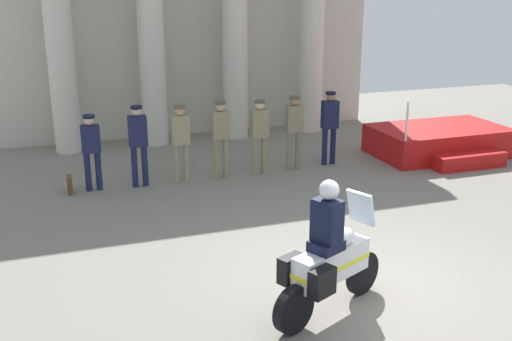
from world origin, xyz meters
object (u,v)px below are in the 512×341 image
at_px(motorcycle_with_rider, 328,260).
at_px(briefcase_on_ground, 70,185).
at_px(officer_in_row_4, 260,131).
at_px(officer_in_row_5, 294,127).
at_px(officer_in_row_0, 91,147).
at_px(officer_in_row_6, 330,122).
at_px(reviewing_stand, 440,142).
at_px(officer_in_row_2, 181,137).
at_px(officer_in_row_3, 221,133).
at_px(officer_in_row_1, 138,139).

xyz_separation_m(motorcycle_with_rider, briefcase_on_ground, (-2.97, 6.16, -0.61)).
bearing_deg(officer_in_row_4, motorcycle_with_rider, 79.66).
relative_size(officer_in_row_4, briefcase_on_ground, 4.75).
distance_m(officer_in_row_4, officer_in_row_5, 0.86).
height_order(officer_in_row_0, officer_in_row_4, officer_in_row_4).
distance_m(officer_in_row_6, motorcycle_with_rider, 6.96).
bearing_deg(officer_in_row_6, reviewing_stand, 177.15).
height_order(officer_in_row_2, briefcase_on_ground, officer_in_row_2).
relative_size(officer_in_row_3, officer_in_row_4, 1.02).
bearing_deg(briefcase_on_ground, motorcycle_with_rider, -64.28).
height_order(officer_in_row_5, briefcase_on_ground, officer_in_row_5).
bearing_deg(officer_in_row_1, officer_in_row_0, -2.32).
bearing_deg(officer_in_row_6, officer_in_row_0, 1.96).
xyz_separation_m(officer_in_row_1, officer_in_row_6, (4.54, 0.15, -0.00)).
xyz_separation_m(officer_in_row_1, motorcycle_with_rider, (1.50, -6.11, -0.25)).
distance_m(officer_in_row_2, officer_in_row_5, 2.67).
height_order(motorcycle_with_rider, briefcase_on_ground, motorcycle_with_rider).
bearing_deg(officer_in_row_1, officer_in_row_2, -177.77).
height_order(reviewing_stand, officer_in_row_4, officer_in_row_4).
xyz_separation_m(reviewing_stand, officer_in_row_6, (-3.01, 0.20, 0.70)).
height_order(reviewing_stand, officer_in_row_3, officer_in_row_3).
relative_size(reviewing_stand, motorcycle_with_rider, 1.69).
xyz_separation_m(reviewing_stand, briefcase_on_ground, (-9.01, 0.10, -0.16)).
bearing_deg(officer_in_row_5, officer_in_row_3, 3.52).
bearing_deg(officer_in_row_1, officer_in_row_6, -177.13).
relative_size(officer_in_row_1, motorcycle_with_rider, 0.91).
distance_m(officer_in_row_6, briefcase_on_ground, 6.07).
distance_m(motorcycle_with_rider, briefcase_on_ground, 6.87).
bearing_deg(officer_in_row_5, reviewing_stand, 179.40).
height_order(officer_in_row_0, officer_in_row_1, officer_in_row_1).
distance_m(officer_in_row_0, briefcase_on_ground, 0.93).
bearing_deg(officer_in_row_0, motorcycle_with_rider, 112.82).
bearing_deg(officer_in_row_0, officer_in_row_1, 177.68).
xyz_separation_m(officer_in_row_3, officer_in_row_6, (2.73, 0.17, 0.01)).
height_order(reviewing_stand, briefcase_on_ground, reviewing_stand).
relative_size(officer_in_row_2, officer_in_row_3, 0.98).
xyz_separation_m(officer_in_row_1, officer_in_row_4, (2.73, -0.00, -0.03)).
xyz_separation_m(officer_in_row_0, officer_in_row_5, (4.56, 0.00, 0.07)).
xyz_separation_m(officer_in_row_2, officer_in_row_4, (1.81, -0.02, 0.00)).
xyz_separation_m(officer_in_row_3, motorcycle_with_rider, (-0.31, -6.09, -0.24)).
bearing_deg(officer_in_row_5, officer_in_row_2, 1.79).
height_order(officer_in_row_0, officer_in_row_3, officer_in_row_3).
xyz_separation_m(officer_in_row_4, officer_in_row_5, (0.86, 0.06, 0.02)).
xyz_separation_m(reviewing_stand, officer_in_row_1, (-7.55, 0.05, 0.70)).
xyz_separation_m(officer_in_row_4, officer_in_row_6, (1.81, 0.15, 0.03)).
relative_size(officer_in_row_0, officer_in_row_1, 0.92).
height_order(reviewing_stand, motorcycle_with_rider, motorcycle_with_rider).
distance_m(reviewing_stand, officer_in_row_4, 4.87).
height_order(officer_in_row_4, briefcase_on_ground, officer_in_row_4).
relative_size(motorcycle_with_rider, briefcase_on_ground, 5.40).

